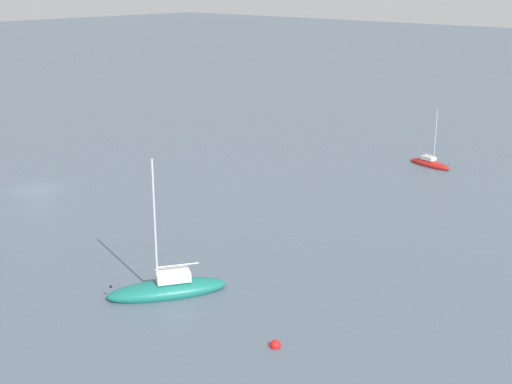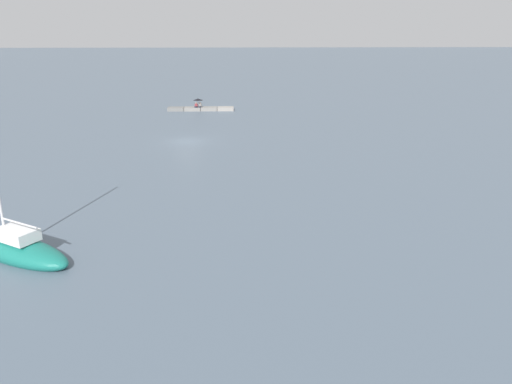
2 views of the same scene
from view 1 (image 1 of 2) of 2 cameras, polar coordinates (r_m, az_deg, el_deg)
ground_plane at (r=71.53m, az=-17.75°, el=0.18°), size 500.00×500.00×0.00m
sailboat_red_near at (r=79.09m, az=14.20°, el=2.29°), size 2.48×5.49×6.70m
sailboat_teal_mid at (r=46.46m, az=-7.31°, el=-7.95°), size 7.97×6.12×9.75m
mooring_buoy_near at (r=40.16m, az=1.63°, el=-12.57°), size 0.64×0.64×0.64m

